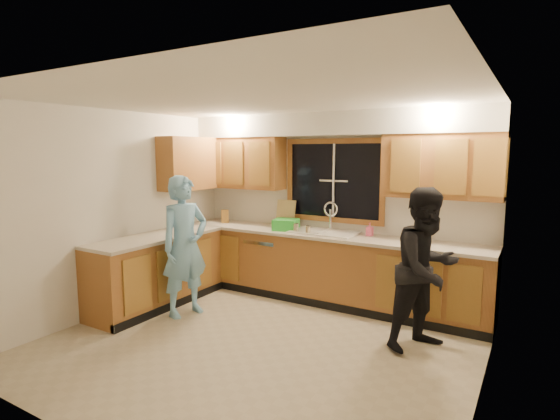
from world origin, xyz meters
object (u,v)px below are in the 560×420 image
Objects in this scene: dishwasher at (270,263)px; knife_block at (225,216)px; woman at (427,269)px; stove at (122,282)px; man at (185,246)px; sink at (324,237)px; bowl at (416,239)px; dish_crate at (286,225)px; soap_bottle at (370,229)px.

knife_block is at bearing 177.78° from dishwasher.
woman is 3.28m from knife_block.
stove is 0.53× the size of man.
sink is 0.52× the size of woman.
knife_block is at bearing 179.41° from sink.
knife_block is at bearing 32.24° from man.
woman is 8.40× the size of knife_block.
sink is 1.19m from bowl.
dish_crate is at bearing -13.64° from man.
soap_bottle reaches higher than dishwasher.
woman is 5.14× the size of dish_crate.
man is at bearing -114.82° from knife_block.
dishwasher is at bearing 62.31° from stove.
sink is at bearing 45.39° from stove.
bowl is at bearing -6.81° from soap_bottle.
sink is at bearing -177.09° from bowl.
sink reaches higher than dishwasher.
dish_crate is at bearing 55.13° from stove.
dishwasher is 1.55m from soap_bottle.
sink is 5.08× the size of soap_bottle.
dishwasher is 0.91× the size of stove.
knife_block is (0.13, 1.84, 0.57)m from stove.
man is at bearing -133.12° from sink.
woman is at bearing -69.71° from bowl.
soap_bottle is at bearing 76.98° from woman.
man is (0.56, 0.50, 0.41)m from stove.
dish_crate is at bearing -45.99° from knife_block.
stove is 0.85m from man.
knife_block is 2.25m from soap_bottle.
bowl is at bearing 2.11° from dishwasher.
bowl is (1.18, 0.06, 0.08)m from sink.
dishwasher is 1.02m from knife_block.
knife_block reaches higher than stove.
woman is at bearing -56.93° from knife_block.
woman is (1.50, -0.79, -0.04)m from sink.
dishwasher is at bearing -179.01° from sink.
dishwasher is 2.56× the size of dish_crate.
dish_crate is 1.15m from soap_bottle.
dish_crate is (0.29, -0.03, 0.58)m from dishwasher.
bowl is at bearing 3.51° from dish_crate.
stove is 3.13m from soap_bottle.
bowl is (1.74, 0.11, -0.05)m from dish_crate.
stove is 3.80× the size of bowl.
stove is 3.56m from bowl.
sink is 0.58m from dish_crate.
man is 2.79m from bowl.
stove is at bearing -134.61° from sink.
stove reaches higher than dishwasher.
woman is (2.35, -0.77, 0.41)m from dishwasher.
dish_crate is at bearing -6.36° from dishwasher.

